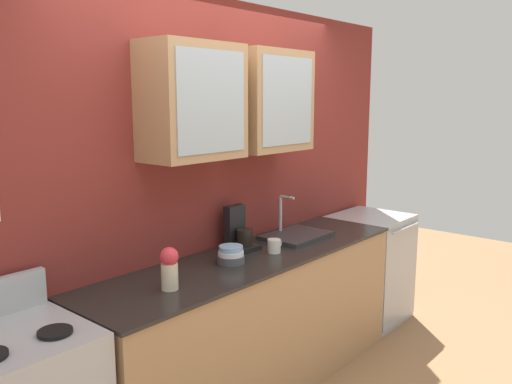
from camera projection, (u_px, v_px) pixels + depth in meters
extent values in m
cube|color=maroon|center=(212.00, 195.00, 3.57)|extent=(4.06, 0.10, 2.55)
cube|color=#A87F56|center=(192.00, 102.00, 3.06)|extent=(0.61, 0.32, 0.67)
cube|color=#9EADB7|center=(212.00, 102.00, 2.96)|extent=(0.52, 0.01, 0.57)
cube|color=#A87F56|center=(269.00, 101.00, 3.59)|extent=(0.61, 0.32, 0.67)
cube|color=#9EADB7|center=(288.00, 101.00, 3.48)|extent=(0.52, 0.01, 0.57)
cube|color=#A87F56|center=(253.00, 325.00, 3.47)|extent=(2.44, 0.62, 0.90)
cube|color=black|center=(253.00, 257.00, 3.39)|extent=(2.46, 0.64, 0.02)
cylinder|color=black|center=(55.00, 332.00, 2.26)|extent=(0.15, 0.15, 0.02)
cube|color=#2D2D30|center=(296.00, 236.00, 3.82)|extent=(0.47, 0.35, 0.03)
cylinder|color=#ADAFB5|center=(280.00, 213.00, 3.89)|extent=(0.02, 0.02, 0.26)
cylinder|color=#ADAFB5|center=(287.00, 197.00, 3.83)|extent=(0.02, 0.12, 0.02)
cylinder|color=#4C4C54|center=(231.00, 259.00, 3.23)|extent=(0.17, 0.17, 0.05)
cylinder|color=white|center=(231.00, 254.00, 3.23)|extent=(0.16, 0.16, 0.04)
cylinder|color=#8CB7E0|center=(231.00, 249.00, 3.22)|extent=(0.15, 0.15, 0.04)
cylinder|color=beige|center=(170.00, 276.00, 2.78)|extent=(0.09, 0.09, 0.14)
sphere|color=#D8333F|center=(169.00, 257.00, 2.76)|extent=(0.10, 0.10, 0.10)
cylinder|color=silver|center=(274.00, 246.00, 3.45)|extent=(0.09, 0.09, 0.09)
torus|color=silver|center=(279.00, 244.00, 3.49)|extent=(0.06, 0.01, 0.06)
cube|color=#ADAFB5|center=(369.00, 267.00, 4.62)|extent=(0.61, 0.59, 0.93)
cube|color=#ADAFB5|center=(401.00, 275.00, 4.43)|extent=(0.58, 0.01, 0.83)
cylinder|color=#ADAFB5|center=(406.00, 228.00, 4.35)|extent=(0.46, 0.02, 0.02)
cube|color=black|center=(242.00, 247.00, 3.53)|extent=(0.17, 0.20, 0.03)
cylinder|color=black|center=(245.00, 237.00, 3.50)|extent=(0.11, 0.11, 0.11)
cube|color=black|center=(235.00, 224.00, 3.55)|extent=(0.15, 0.06, 0.26)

